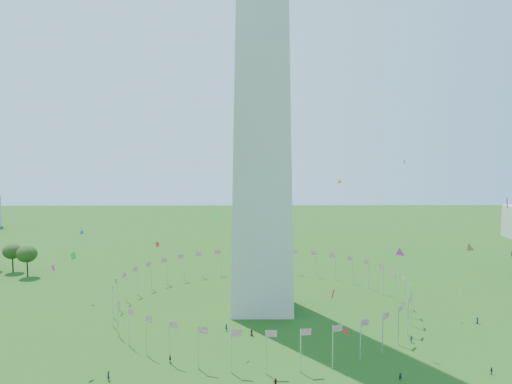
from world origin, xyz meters
TOP-DOWN VIEW (x-y plane):
  - flag_ring at (-0.00, 50.00)m, footprint 80.24×80.24m
  - kites_aloft at (8.63, 22.50)m, footprint 119.56×82.70m

SIDE VIEW (x-z plane):
  - flag_ring at x=0.00m, z-range 0.00..9.00m
  - kites_aloft at x=8.63m, z-range 2.68..39.96m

